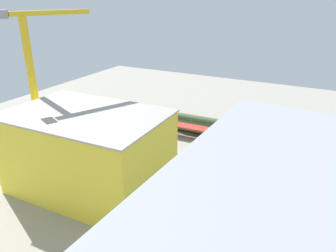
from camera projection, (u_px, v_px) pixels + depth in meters
ground_plane at (199, 159)px, 93.62m from camera, size 189.34×189.34×0.00m
rail_bed at (223, 133)px, 110.58m from camera, size 118.55×16.57×0.01m
street_asphalt at (193, 165)px, 90.20m from camera, size 118.46×10.83×0.01m
track_rails at (223, 133)px, 110.52m from camera, size 118.32×10.13×0.12m
platform_canopy_near at (221, 132)px, 101.86m from camera, size 67.80×5.19×3.94m
platform_canopy_far at (214, 121)px, 108.84m from camera, size 66.63×5.50×4.62m
locomotive at (292, 137)px, 103.48m from camera, size 14.01×3.19×5.30m
freight_coach_far at (199, 124)px, 109.80m from camera, size 16.50×3.10×5.93m
parked_car_0 at (296, 194)px, 76.04m from camera, size 4.85×2.11×1.57m
parked_car_1 at (265, 188)px, 78.44m from camera, size 4.71×1.95×1.66m
parked_car_2 at (243, 182)px, 80.90m from camera, size 4.05×1.82×1.81m
parked_car_3 at (216, 175)px, 83.91m from camera, size 4.64×1.85×1.72m
construction_building at (89, 153)px, 76.57m from camera, size 35.16×23.62×18.77m
construction_roof_slab at (85, 114)px, 72.95m from camera, size 35.77×24.23×0.40m
tower_crane at (37, 78)px, 87.15m from camera, size 11.47×21.48×40.16m
box_truck_0 at (137, 152)px, 94.16m from camera, size 9.01×3.38×3.37m
box_truck_1 at (134, 155)px, 92.33m from camera, size 10.05×3.21×3.11m
street_tree_0 at (85, 118)px, 109.26m from camera, size 6.27×6.27×8.30m
street_tree_1 at (308, 166)px, 80.06m from camera, size 5.34×5.34×7.44m
street_tree_2 at (271, 158)px, 83.82m from camera, size 5.16×5.16×7.48m
street_tree_3 at (270, 156)px, 83.66m from camera, size 4.53×4.53×7.60m
traffic_light at (193, 159)px, 84.43m from camera, size 0.50×0.36×6.63m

